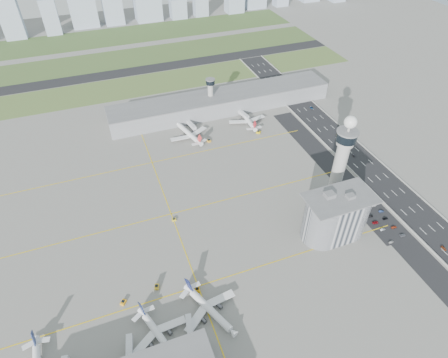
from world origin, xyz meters
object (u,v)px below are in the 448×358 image
object	(u,v)px
car_lot_5	(353,201)
car_lot_10	(373,205)
airplane_far_b	(247,116)
car_lot_0	(391,242)
jet_bridge_far_0	(188,123)
car_lot_7	(394,227)
airplane_near_b	(159,334)
car_hw_1	(354,156)
jet_bridge_far_1	(240,113)
car_lot_4	(361,207)
airplane_far_a	(188,131)
car_lot_2	(375,222)
jet_bridge_near_2	(191,343)
tug_1	(157,287)
secondary_tower	(211,92)
tug_3	(174,219)
airplane_near_c	(210,308)
car_hw_4	(270,83)
car_lot_8	(385,218)
car_lot_9	(381,211)
tug_0	(123,302)
car_lot_11	(367,198)
car_lot_3	(370,216)
admin_building	(336,216)
control_tower	(342,156)
tug_4	(209,141)
car_hw_2	(312,108)
car_hw_0	(444,248)
tug_2	(197,289)
car_lot_6	(403,235)
tug_5	(258,132)
car_lot_1	(383,229)

from	to	relation	value
car_lot_5	car_lot_10	xyz separation A→B (m)	(10.25, -8.43, 0.01)
airplane_far_b	car_lot_0	size ratio (longest dim) A/B	11.95
jet_bridge_far_0	car_lot_7	distance (m)	188.04
car_lot_5	car_lot_0	bearing A→B (deg)	178.90
airplane_near_b	car_lot_10	size ratio (longest dim) A/B	7.89
car_lot_0	car_hw_1	bearing A→B (deg)	-27.49
jet_bridge_far_1	car_lot_4	size ratio (longest dim) A/B	4.23
airplane_far_a	car_lot_5	distance (m)	145.29
jet_bridge_far_0	car_lot_2	world-z (taller)	jet_bridge_far_0
car_lot_5	car_lot_10	size ratio (longest dim) A/B	0.83
jet_bridge_near_2	car_lot_5	bearing A→B (deg)	-56.80
jet_bridge_far_0	tug_1	size ratio (longest dim) A/B	4.17
secondary_tower	tug_3	xyz separation A→B (m)	(-69.68, -126.37, -17.97)
jet_bridge_far_0	airplane_near_c	bearing A→B (deg)	-22.75
car_hw_4	car_lot_8	bearing A→B (deg)	-102.12
jet_bridge_far_0	car_lot_9	xyz separation A→B (m)	(91.96, -150.17, -2.29)
tug_0	car_hw_4	distance (m)	279.30
airplane_far_b	car_lot_11	bearing A→B (deg)	-160.69
tug_1	car_lot_3	world-z (taller)	tug_1
jet_bridge_near_2	car_lot_7	world-z (taller)	jet_bridge_near_2
car_lot_0	car_lot_8	size ratio (longest dim) A/B	0.95
airplane_far_b	car_lot_10	bearing A→B (deg)	-161.72
jet_bridge_far_0	tug_1	world-z (taller)	jet_bridge_far_0
admin_building	car_hw_4	distance (m)	210.74
jet_bridge_near_2	tug_1	world-z (taller)	jet_bridge_near_2
tug_3	car_lot_0	size ratio (longest dim) A/B	0.85
control_tower	tug_1	size ratio (longest dim) A/B	19.22
tug_4	car_lot_8	bearing A→B (deg)	104.14
car_hw_2	car_lot_2	bearing A→B (deg)	-99.95
car_lot_10	car_hw_0	world-z (taller)	car_lot_10
tug_2	car_lot_6	xyz separation A→B (m)	(133.95, -8.11, -0.47)
secondary_tower	car_lot_9	xyz separation A→B (m)	(63.96, -168.17, -18.24)
tug_3	car_hw_4	size ratio (longest dim) A/B	0.89
tug_1	car_lot_10	size ratio (longest dim) A/B	0.72
tug_5	car_lot_10	distance (m)	116.02
airplane_far_b	car_hw_0	xyz separation A→B (m)	(55.38, -177.09, -5.04)
car_lot_5	car_hw_2	xyz separation A→B (m)	(39.37, 122.45, -0.07)
tug_2	car_hw_1	distance (m)	171.61
jet_bridge_far_0	car_lot_9	distance (m)	176.11
jet_bridge_far_1	car_hw_2	distance (m)	70.67
airplane_far_a	car_lot_8	bearing A→B (deg)	-160.59
car_lot_1	car_hw_1	bearing A→B (deg)	-25.90
secondary_tower	car_lot_2	world-z (taller)	secondary_tower
jet_bridge_near_2	car_lot_4	bearing A→B (deg)	-59.55
tug_4	car_hw_2	distance (m)	111.76
tug_0	tug_3	world-z (taller)	tug_0
airplane_near_c	tug_1	xyz separation A→B (m)	(-23.04, 25.30, -4.55)
airplane_far_b	tug_5	world-z (taller)	airplane_far_b
jet_bridge_far_1	car_lot_6	xyz separation A→B (m)	(40.81, -172.45, -2.30)
tug_5	car_lot_9	xyz separation A→B (m)	(37.95, -116.83, -0.51)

